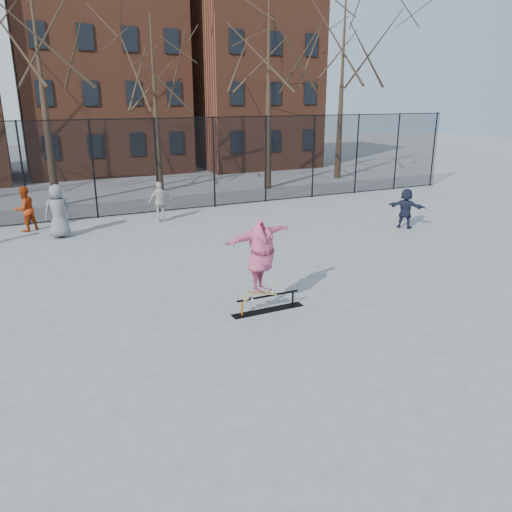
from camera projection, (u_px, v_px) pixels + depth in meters
name	position (u px, v px, depth m)	size (l,w,h in m)	color
ground	(271.00, 345.00, 10.15)	(100.00, 100.00, 0.00)	slate
skate_rail	(268.00, 304.00, 11.74)	(1.80, 0.28, 0.40)	black
skateboard	(261.00, 294.00, 11.57)	(0.82, 0.19, 0.10)	olive
skater	(261.00, 258.00, 11.30)	(2.06, 0.56, 1.67)	#543B94
bystander_grey	(58.00, 211.00, 17.61)	(0.94, 0.61, 1.91)	slate
bystander_red	(25.00, 209.00, 18.51)	(0.81, 0.63, 1.68)	#A3330E
bystander_white	(160.00, 202.00, 19.91)	(0.95, 0.39, 1.62)	#BCB6AE
bystander_navy	(406.00, 208.00, 18.96)	(1.42, 0.45, 1.53)	#1B2036
fence	(128.00, 166.00, 20.68)	(34.03, 0.07, 4.00)	black
tree_row	(94.00, 38.00, 22.53)	(33.66, 7.46, 10.67)	black
rowhouses	(91.00, 75.00, 30.92)	(29.00, 7.00, 13.00)	brown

